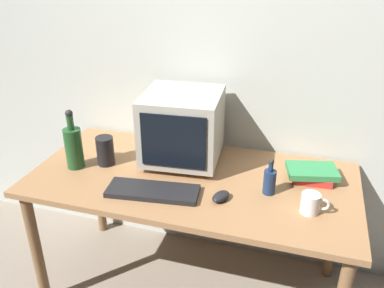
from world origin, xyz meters
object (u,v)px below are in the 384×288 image
object	(u,v)px
computer_mouse	(221,196)
book_stack	(312,174)
crt_monitor	(182,127)
metal_canister	(105,151)
bottle_tall	(74,146)
keyboard	(153,191)
bottle_short	(270,181)
mug	(311,203)

from	to	relation	value
computer_mouse	book_stack	size ratio (longest dim) A/B	0.38
crt_monitor	metal_canister	bearing A→B (deg)	-157.56
bottle_tall	keyboard	bearing A→B (deg)	-14.32
keyboard	metal_canister	distance (m)	0.39
keyboard	bottle_short	bearing A→B (deg)	10.23
bottle_tall	metal_canister	size ratio (longest dim) A/B	2.08
computer_mouse	bottle_short	xyz separation A→B (m)	(0.20, 0.12, 0.05)
crt_monitor	metal_canister	xyz separation A→B (m)	(-0.37, -0.15, -0.12)
computer_mouse	mug	xyz separation A→B (m)	(0.39, 0.02, 0.03)
computer_mouse	bottle_tall	xyz separation A→B (m)	(-0.78, 0.08, 0.10)
computer_mouse	mug	size ratio (longest dim) A/B	0.83
bottle_tall	metal_canister	distance (m)	0.16
keyboard	computer_mouse	size ratio (longest dim) A/B	4.20
computer_mouse	metal_canister	xyz separation A→B (m)	(-0.65, 0.15, 0.06)
mug	metal_canister	distance (m)	1.04
bottle_tall	book_stack	world-z (taller)	bottle_tall
metal_canister	computer_mouse	bearing A→B (deg)	-13.09
computer_mouse	bottle_short	world-z (taller)	bottle_short
bottle_short	book_stack	size ratio (longest dim) A/B	0.66
computer_mouse	metal_canister	world-z (taller)	metal_canister
keyboard	metal_canister	xyz separation A→B (m)	(-0.34, 0.19, 0.06)
bottle_short	book_stack	distance (m)	0.25
bottle_short	metal_canister	size ratio (longest dim) A/B	1.16
bottle_short	metal_canister	distance (m)	0.84
bottle_short	bottle_tall	bearing A→B (deg)	-177.78
bottle_short	mug	world-z (taller)	bottle_short
mug	bottle_short	bearing A→B (deg)	151.65
mug	bottle_tall	bearing A→B (deg)	176.88
crt_monitor	metal_canister	distance (m)	0.42
book_stack	mug	xyz separation A→B (m)	(0.00, -0.27, 0.01)
metal_canister	keyboard	bearing A→B (deg)	-29.28
keyboard	bottle_tall	distance (m)	0.50
book_stack	crt_monitor	bearing A→B (deg)	179.00
computer_mouse	metal_canister	distance (m)	0.67
book_stack	metal_canister	size ratio (longest dim) A/B	1.75
mug	metal_canister	bearing A→B (deg)	172.71
metal_canister	crt_monitor	bearing A→B (deg)	22.44
mug	keyboard	bearing A→B (deg)	-175.36
bottle_short	mug	xyz separation A→B (m)	(0.19, -0.10, -0.02)
mug	crt_monitor	bearing A→B (deg)	156.72
bottle_tall	bottle_short	world-z (taller)	bottle_tall
crt_monitor	bottle_short	world-z (taller)	crt_monitor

